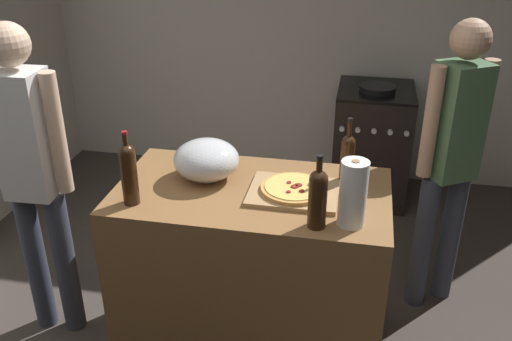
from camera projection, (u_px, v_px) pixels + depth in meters
The scene contains 13 objects.
ground_plane at pixel (271, 267), 3.61m from camera, with size 4.69×3.49×0.02m, color #3F3833.
kitchen_wall_rear at pixel (306, 16), 4.34m from camera, with size 4.69×0.10×2.60m, color beige.
counter at pixel (252, 273), 2.77m from camera, with size 1.26×0.70×0.94m, color olive.
cutting_board at pixel (294, 192), 2.52m from camera, with size 0.40×0.32×0.02m, color tan.
pizza at pixel (294, 188), 2.51m from camera, with size 0.30×0.30×0.03m.
mixing_bowl at pixel (206, 160), 2.63m from camera, with size 0.31×0.31×0.19m.
paper_towel_roll at pixel (353, 194), 2.23m from camera, with size 0.11×0.11×0.29m.
wine_bottle_green at pixel (129, 172), 2.38m from camera, with size 0.07×0.07×0.34m.
wine_bottle_dark at pixel (318, 196), 2.21m from camera, with size 0.08×0.08×0.32m.
wine_bottle_amber at pixel (347, 157), 2.56m from camera, with size 0.07×0.07×0.32m.
stove at pixel (371, 143), 4.27m from camera, with size 0.56×0.62×0.92m.
person_in_stripes at pixel (32, 168), 2.69m from camera, with size 0.40×0.21×1.67m.
person_in_red at pixel (451, 153), 2.90m from camera, with size 0.35×0.29×1.64m.
Camera 1 is at (0.48, -1.47, 2.15)m, focal length 39.15 mm.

